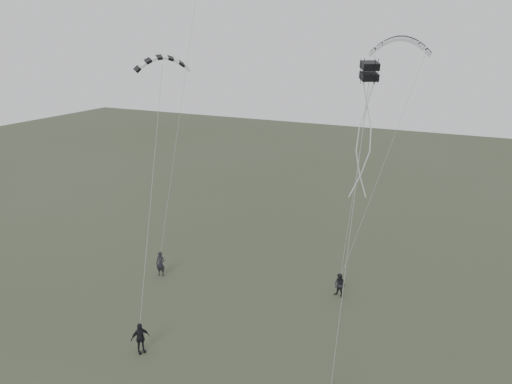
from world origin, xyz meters
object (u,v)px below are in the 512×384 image
at_px(flyer_left, 161,264).
at_px(kite_striped, 162,57).
at_px(kite_pale_large, 401,39).
at_px(kite_box, 369,71).
at_px(flyer_right, 340,285).
at_px(flyer_center, 140,338).

distance_m(flyer_left, kite_striped, 14.25).
relative_size(flyer_left, kite_pale_large, 0.47).
height_order(kite_pale_large, kite_box, kite_pale_large).
xyz_separation_m(flyer_right, kite_pale_large, (1.76, 4.51, 15.12)).
bearing_deg(kite_striped, flyer_left, 103.81).
bearing_deg(kite_box, kite_pale_large, 64.78).
height_order(flyer_center, kite_striped, kite_striped).
xyz_separation_m(flyer_left, kite_striped, (2.04, -1.31, 14.04)).
bearing_deg(kite_striped, kite_pale_large, -8.24).
relative_size(flyer_right, kite_pale_large, 0.42).
relative_size(flyer_right, kite_striped, 0.50).
xyz_separation_m(flyer_right, kite_box, (2.59, -6.78, 13.90)).
height_order(kite_striped, kite_box, kite_striped).
bearing_deg(kite_striped, flyer_right, -22.53).
height_order(flyer_right, kite_box, kite_box).
relative_size(flyer_left, kite_striped, 0.56).
bearing_deg(flyer_left, flyer_center, -71.91).
relative_size(flyer_center, kite_pale_large, 0.46).
xyz_separation_m(flyer_center, kite_pale_large, (9.53, 14.86, 15.05)).
xyz_separation_m(kite_striped, kite_box, (12.69, -2.91, -0.23)).
bearing_deg(flyer_right, kite_striped, -142.73).
bearing_deg(kite_pale_large, flyer_right, -118.67).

